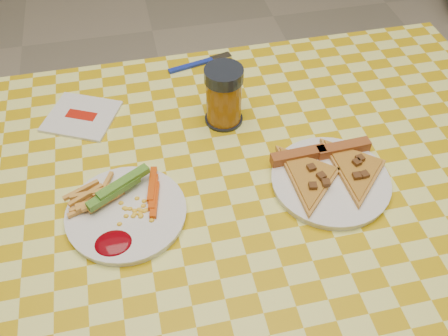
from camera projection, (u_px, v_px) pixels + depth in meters
The scene contains 8 objects.
table at pixel (227, 215), 0.96m from camera, with size 1.28×0.88×0.76m.
plate_left at pixel (127, 214), 0.86m from camera, with size 0.20×0.20×0.01m, color white.
plate_right at pixel (330, 182), 0.91m from camera, with size 0.21×0.21×0.01m, color white.
fries_veggies at pixel (119, 202), 0.86m from camera, with size 0.19×0.17×0.04m.
pizza_slices at pixel (330, 170), 0.91m from camera, with size 0.23×0.21×0.02m.
drink_glass at pixel (224, 96), 0.99m from camera, with size 0.08×0.08×0.13m.
napkin at pixel (82, 116), 1.04m from camera, with size 0.18×0.17×0.01m.
fork at pixel (201, 63), 1.17m from camera, with size 0.16×0.05×0.01m.
Camera 1 is at (-0.13, -0.57, 1.45)m, focal length 40.00 mm.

